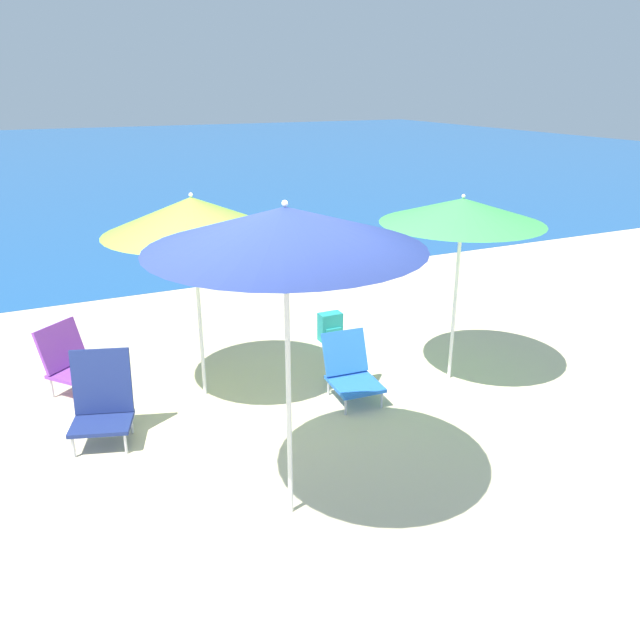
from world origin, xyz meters
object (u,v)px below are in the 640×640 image
object	(u,v)px
beach_umbrella_lime	(192,216)
backpack_teal	(330,327)
beach_umbrella_navy	(285,228)
beach_umbrella_green	(462,211)
beach_chair_blue	(350,370)
beach_chair_purple	(72,360)
beach_chair_navy	(102,399)

from	to	relation	value
beach_umbrella_lime	backpack_teal	size ratio (longest dim) A/B	5.78
beach_umbrella_lime	beach_umbrella_navy	world-z (taller)	beach_umbrella_navy
beach_umbrella_green	beach_chair_blue	size ratio (longest dim) A/B	3.07
beach_umbrella_navy	beach_chair_purple	bearing A→B (deg)	114.39
beach_umbrella_green	backpack_teal	distance (m)	2.32
beach_umbrella_lime	beach_umbrella_navy	distance (m)	2.13
beach_umbrella_navy	backpack_teal	xyz separation A→B (m)	(1.73, 2.84, -1.96)
beach_umbrella_green	beach_chair_navy	bearing A→B (deg)	174.91
beach_umbrella_lime	beach_chair_navy	world-z (taller)	beach_umbrella_lime
beach_chair_purple	beach_chair_blue	bearing A→B (deg)	-67.44
beach_umbrella_green	beach_umbrella_lime	bearing A→B (deg)	162.83
beach_chair_navy	backpack_teal	world-z (taller)	beach_chair_navy
beach_chair_blue	backpack_teal	bearing A→B (deg)	75.47
beach_chair_purple	beach_umbrella_lime	bearing A→B (deg)	-67.97
beach_umbrella_green	beach_chair_navy	size ratio (longest dim) A/B	2.42
beach_umbrella_navy	beach_chair_blue	size ratio (longest dim) A/B	3.59
beach_umbrella_lime	beach_chair_blue	distance (m)	2.14
beach_umbrella_lime	beach_umbrella_navy	bearing A→B (deg)	-88.27
beach_umbrella_navy	beach_chair_purple	xyz separation A→B (m)	(-1.25, 2.76, -1.79)
beach_chair_blue	beach_chair_purple	bearing A→B (deg)	156.06
beach_umbrella_lime	beach_umbrella_green	world-z (taller)	beach_umbrella_lime
beach_chair_navy	beach_chair_blue	xyz separation A→B (m)	(2.35, -0.23, -0.09)
beach_chair_purple	beach_chair_navy	size ratio (longest dim) A/B	0.95
beach_umbrella_navy	beach_chair_navy	bearing A→B (deg)	123.40
beach_chair_purple	beach_umbrella_navy	bearing A→B (deg)	-105.10
beach_umbrella_navy	beach_chair_blue	distance (m)	2.64
beach_umbrella_lime	beach_chair_navy	xyz separation A→B (m)	(-1.03, -0.45, -1.45)
beach_chair_purple	beach_chair_blue	size ratio (longest dim) A/B	1.20
beach_umbrella_lime	beach_chair_purple	xyz separation A→B (m)	(-1.19, 0.64, -1.50)
beach_chair_blue	beach_chair_navy	bearing A→B (deg)	178.43
beach_umbrella_green	backpack_teal	size ratio (longest dim) A/B	5.57
beach_umbrella_lime	beach_umbrella_navy	xyz separation A→B (m)	(0.06, -2.11, 0.30)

